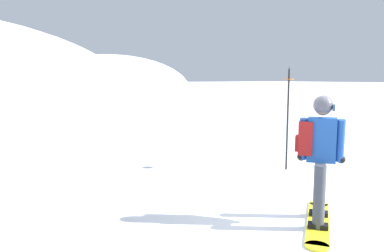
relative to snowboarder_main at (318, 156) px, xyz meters
The scene contains 4 objects.
ground_plane 0.95m from the snowboarder_main, 113.06° to the left, with size 300.00×300.00×0.00m, color white.
ridge_peak_far 49.90m from the snowboarder_main, 72.22° to the left, with size 23.13×20.82×10.24m.
snowboarder_main is the anchor object (origin of this frame).
piste_marker_near 3.04m from the snowboarder_main, 50.48° to the left, with size 0.20×0.20×2.17m.
Camera 1 is at (-3.97, -3.43, 1.94)m, focal length 35.54 mm.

